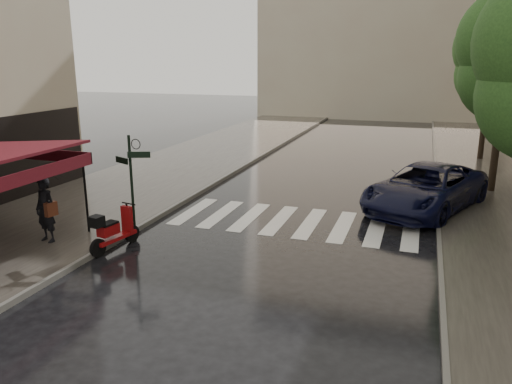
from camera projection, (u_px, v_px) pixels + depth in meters
The scene contains 13 objects.
ground at pixel (111, 285), 11.87m from camera, with size 120.00×120.00×0.00m, color black.
sidewalk_near at pixel (176, 168), 24.23m from camera, with size 6.00×60.00×0.12m, color #38332D.
sidewalk_far at pixel (511, 193), 19.69m from camera, with size 5.50×60.00×0.12m, color #38332D.
curb_near at pixel (235, 172), 23.28m from camera, with size 0.12×60.00×0.16m, color #595651.
curb_far at pixel (436, 187), 20.54m from camera, with size 0.12×60.00×0.16m, color #595651.
crosswalk at pixel (295, 221), 16.45m from camera, with size 7.85×3.20×0.01m.
signpost at pixel (132, 178), 14.51m from camera, with size 1.17×0.29×3.10m.
backdrop_building at pixel (389, 1), 43.15m from camera, with size 22.00×6.00×20.00m, color tan.
tree_mid at pixel (509, 48), 18.48m from camera, with size 3.80×3.80×8.34m.
tree_far at pixel (492, 53), 24.87m from camera, with size 3.80×3.80×8.16m.
pedestrian_with_umbrella at pixel (42, 184), 13.93m from camera, with size 1.32×1.33×2.57m.
scooter at pixel (113, 231), 13.89m from camera, with size 0.66×1.81×1.20m.
parked_car at pixel (426, 188), 17.48m from camera, with size 2.69×5.83×1.62m, color black.
Camera 1 is at (6.75, -9.23, 5.21)m, focal length 35.00 mm.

